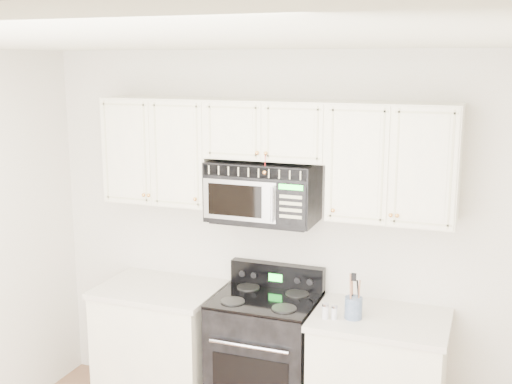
% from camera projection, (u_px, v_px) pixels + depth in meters
% --- Properties ---
extents(room, '(3.51, 3.51, 2.61)m').
position_uv_depth(room, '(158.00, 330.00, 2.97)').
color(room, brown).
rests_on(room, ground).
extents(base_cabinet_left, '(0.86, 0.65, 0.92)m').
position_uv_depth(base_cabinet_left, '(161.00, 350.00, 4.74)').
color(base_cabinet_left, silver).
rests_on(base_cabinet_left, ground).
extents(range, '(0.69, 0.63, 1.10)m').
position_uv_depth(range, '(265.00, 359.00, 4.47)').
color(range, black).
rests_on(range, ground).
extents(upper_cabinets, '(2.44, 0.37, 0.75)m').
position_uv_depth(upper_cabinets, '(271.00, 150.00, 4.30)').
color(upper_cabinets, silver).
rests_on(upper_cabinets, ground).
extents(microwave, '(0.73, 0.42, 0.41)m').
position_uv_depth(microwave, '(263.00, 191.00, 4.35)').
color(microwave, black).
rests_on(microwave, ground).
extents(utensil_crock, '(0.11, 0.11, 0.30)m').
position_uv_depth(utensil_crock, '(354.00, 307.00, 4.05)').
color(utensil_crock, slate).
rests_on(utensil_crock, base_cabinet_right).
extents(shaker_salt, '(0.04, 0.04, 0.10)m').
position_uv_depth(shaker_salt, '(325.00, 311.00, 4.05)').
color(shaker_salt, silver).
rests_on(shaker_salt, base_cabinet_right).
extents(shaker_pepper, '(0.04, 0.04, 0.09)m').
position_uv_depth(shaker_pepper, '(334.00, 312.00, 4.04)').
color(shaker_pepper, silver).
rests_on(shaker_pepper, base_cabinet_right).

